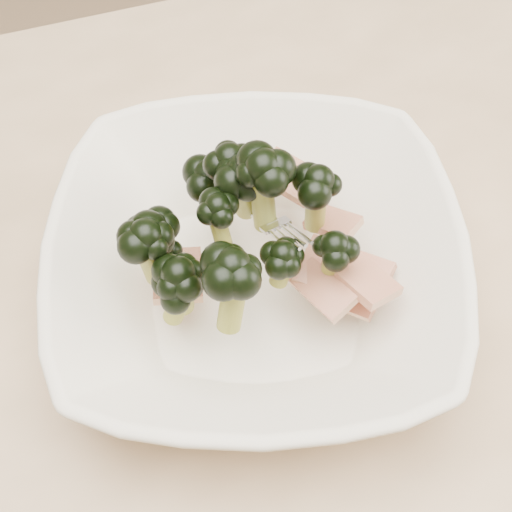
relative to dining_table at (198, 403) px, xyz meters
name	(u,v)px	position (x,y,z in m)	size (l,w,h in m)	color
dining_table	(198,403)	(0.00, 0.00, 0.00)	(1.20, 0.80, 0.75)	tan
broccoli_dish	(253,262)	(0.06, 0.03, 0.14)	(0.37, 0.37, 0.14)	beige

